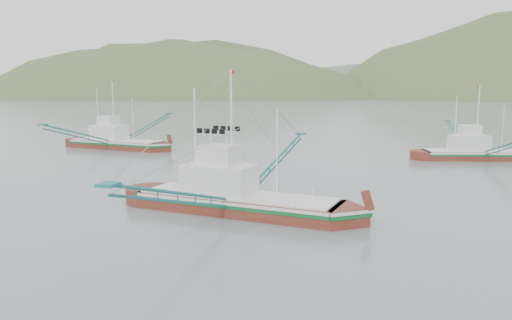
# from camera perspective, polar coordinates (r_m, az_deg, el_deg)

# --- Properties ---
(ground) EXTENTS (1200.00, 1200.00, 0.00)m
(ground) POSITION_cam_1_polar(r_m,az_deg,el_deg) (38.06, -2.59, -6.06)
(ground) COLOR slate
(ground) RESTS_ON ground
(main_boat) EXTENTS (16.26, 28.56, 11.62)m
(main_boat) POSITION_cam_1_polar(r_m,az_deg,el_deg) (37.98, -2.39, -3.20)
(main_boat) COLOR #5D2113
(main_boat) RESTS_ON ground
(bg_boat_left) EXTENTS (15.92, 27.92, 11.36)m
(bg_boat_left) POSITION_cam_1_polar(r_m,az_deg,el_deg) (79.44, -15.70, 2.57)
(bg_boat_left) COLOR #5D2113
(bg_boat_left) RESTS_ON ground
(bg_boat_right) EXTENTS (14.54, 24.99, 10.31)m
(bg_boat_right) POSITION_cam_1_polar(r_m,az_deg,el_deg) (71.08, 24.09, 1.57)
(bg_boat_right) COLOR #5D2113
(bg_boat_right) RESTS_ON ground
(headland_left) EXTENTS (448.00, 308.00, 210.00)m
(headland_left) POSITION_cam_1_polar(r_m,az_deg,el_deg) (439.16, -9.45, 7.14)
(headland_left) COLOR #495E30
(headland_left) RESTS_ON ground
(ridge_distant) EXTENTS (960.00, 400.00, 240.00)m
(ridge_distant) POSITION_cam_1_polar(r_m,az_deg,el_deg) (595.13, 18.44, 7.15)
(ridge_distant) COLOR slate
(ridge_distant) RESTS_ON ground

